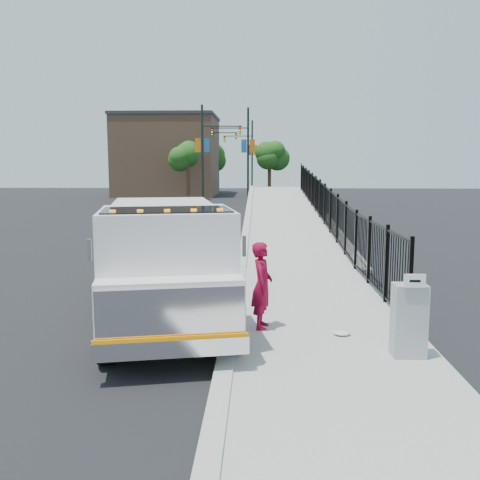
{
  "coord_description": "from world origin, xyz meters",
  "views": [
    {
      "loc": [
        0.54,
        -12.46,
        3.39
      ],
      "look_at": [
        0.03,
        2.0,
        1.3
      ],
      "focal_mm": 40.0,
      "sensor_mm": 36.0,
      "label": 1
    }
  ],
  "objects": [
    {
      "name": "truck",
      "position": [
        -1.51,
        -1.0,
        1.47
      ],
      "size": [
        3.88,
        7.95,
        2.61
      ],
      "rotation": [
        0.0,
        0.0,
        0.2
      ],
      "color": "black",
      "rests_on": "ground"
    },
    {
      "name": "iron_fence",
      "position": [
        3.55,
        12.0,
        0.9
      ],
      "size": [
        0.1,
        28.0,
        1.8
      ],
      "primitive_type": "cube",
      "color": "black",
      "rests_on": "ground"
    },
    {
      "name": "tree_1",
      "position": [
        1.57,
        40.5,
        3.91
      ],
      "size": [
        2.24,
        2.24,
        5.12
      ],
      "color": "#382314",
      "rests_on": "ground"
    },
    {
      "name": "arrow_sign",
      "position": [
        3.1,
        -3.82,
        1.48
      ],
      "size": [
        0.35,
        0.04,
        0.22
      ],
      "primitive_type": "cube",
      "color": "white",
      "rests_on": "utility_cabinet"
    },
    {
      "name": "sidewalk",
      "position": [
        1.93,
        -2.0,
        0.06
      ],
      "size": [
        3.55,
        12.0,
        0.12
      ],
      "primitive_type": "cube",
      "color": "#9E998E",
      "rests_on": "ground"
    },
    {
      "name": "ground",
      "position": [
        0.0,
        0.0,
        0.0
      ],
      "size": [
        120.0,
        120.0,
        0.0
      ],
      "primitive_type": "plane",
      "color": "black",
      "rests_on": "ground"
    },
    {
      "name": "curb",
      "position": [
        0.0,
        -2.0,
        0.08
      ],
      "size": [
        0.3,
        12.0,
        0.16
      ],
      "primitive_type": "cube",
      "color": "#ADAAA3",
      "rests_on": "ground"
    },
    {
      "name": "light_pole_0",
      "position": [
        -3.74,
        31.14,
        4.36
      ],
      "size": [
        3.77,
        0.22,
        8.0
      ],
      "color": "black",
      "rests_on": "ground"
    },
    {
      "name": "tree_2",
      "position": [
        -4.91,
        49.95,
        3.97
      ],
      "size": [
        3.06,
        3.06,
        5.53
      ],
      "color": "#382314",
      "rests_on": "ground"
    },
    {
      "name": "debris",
      "position": [
        2.15,
        -2.5,
        0.16
      ],
      "size": [
        0.34,
        0.34,
        0.08
      ],
      "primitive_type": "ellipsoid",
      "color": "silver",
      "rests_on": "sidewalk"
    },
    {
      "name": "light_pole_3",
      "position": [
        -0.54,
        47.2,
        4.36
      ],
      "size": [
        3.78,
        0.22,
        8.0
      ],
      "color": "black",
      "rests_on": "ground"
    },
    {
      "name": "utility_cabinet",
      "position": [
        3.1,
        -3.6,
        0.75
      ],
      "size": [
        0.55,
        0.4,
        1.25
      ],
      "primitive_type": "cube",
      "color": "gray",
      "rests_on": "sidewalk"
    },
    {
      "name": "worker",
      "position": [
        0.61,
        -2.11,
        0.99
      ],
      "size": [
        0.47,
        0.67,
        1.73
      ],
      "primitive_type": "imported",
      "rotation": [
        0.0,
        0.0,
        1.48
      ],
      "color": "maroon",
      "rests_on": "sidewalk"
    },
    {
      "name": "light_pole_2",
      "position": [
        -4.46,
        40.61,
        4.36
      ],
      "size": [
        3.77,
        0.22,
        8.0
      ],
      "color": "black",
      "rests_on": "ground"
    },
    {
      "name": "building",
      "position": [
        -9.0,
        44.0,
        4.0
      ],
      "size": [
        10.0,
        10.0,
        8.0
      ],
      "primitive_type": "cube",
      "color": "#8C664C",
      "rests_on": "ground"
    },
    {
      "name": "tree_0",
      "position": [
        -5.94,
        36.46,
        3.93
      ],
      "size": [
        2.36,
        2.36,
        5.18
      ],
      "color": "#382314",
      "rests_on": "ground"
    },
    {
      "name": "ramp",
      "position": [
        2.12,
        16.0,
        0.0
      ],
      "size": [
        3.95,
        24.06,
        3.19
      ],
      "primitive_type": "cube",
      "rotation": [
        0.06,
        0.0,
        0.0
      ],
      "color": "#9E998E",
      "rests_on": "ground"
    },
    {
      "name": "light_pole_1",
      "position": [
        -0.7,
        33.45,
        4.36
      ],
      "size": [
        3.78,
        0.22,
        8.0
      ],
      "color": "black",
      "rests_on": "ground"
    }
  ]
}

